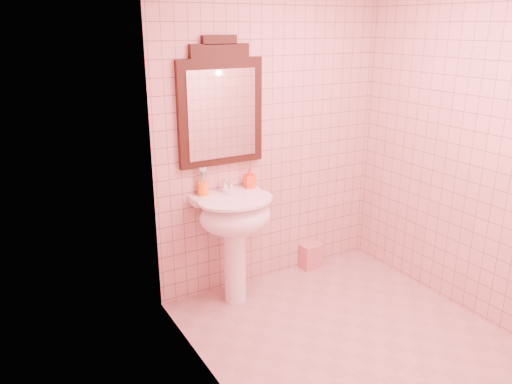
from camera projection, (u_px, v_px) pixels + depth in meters
floor at (352, 340)px, 3.48m from camera, size 2.20×2.20×0.00m
back_wall at (272, 135)px, 3.98m from camera, size 2.00×0.02×2.50m
pedestal_sink at (235, 223)px, 3.77m from camera, size 0.58×0.58×0.86m
faucet at (226, 186)px, 3.80m from camera, size 0.04×0.16×0.11m
mirror at (221, 107)px, 3.66m from camera, size 0.67×0.06×0.94m
toothbrush_cup at (203, 188)px, 3.74m from camera, size 0.08×0.08×0.19m
soap_dispenser at (250, 178)px, 3.91m from camera, size 0.08×0.08×0.16m
towel at (311, 256)px, 4.48m from camera, size 0.19×0.13×0.22m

